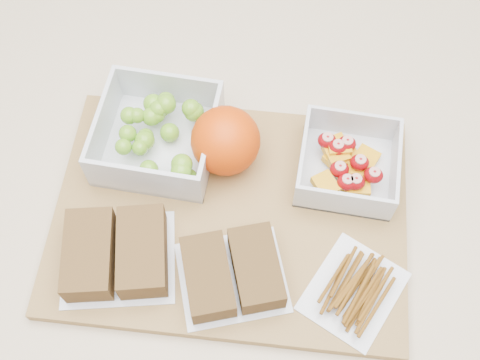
{
  "coord_description": "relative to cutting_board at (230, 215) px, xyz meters",
  "views": [
    {
      "loc": [
        0.07,
        -0.32,
        1.57
      ],
      "look_at": [
        0.01,
        0.02,
        0.93
      ],
      "focal_mm": 45.0,
      "sensor_mm": 36.0,
      "label": 1
    }
  ],
  "objects": [
    {
      "name": "counter",
      "position": [
        -0.0,
        0.02,
        -0.46
      ],
      "size": [
        1.2,
        0.9,
        0.9
      ],
      "primitive_type": "cube",
      "color": "beige",
      "rests_on": "ground"
    },
    {
      "name": "fruit_container",
      "position": [
        0.13,
        0.08,
        0.03
      ],
      "size": [
        0.12,
        0.12,
        0.05
      ],
      "color": "silver",
      "rests_on": "cutting_board"
    },
    {
      "name": "sandwich_bag_center",
      "position": [
        0.02,
        -0.08,
        0.03
      ],
      "size": [
        0.15,
        0.14,
        0.04
      ],
      "color": "silver",
      "rests_on": "cutting_board"
    },
    {
      "name": "pretzel_bag",
      "position": [
        0.15,
        -0.07,
        0.02
      ],
      "size": [
        0.13,
        0.14,
        0.02
      ],
      "color": "silver",
      "rests_on": "cutting_board"
    },
    {
      "name": "grape_container",
      "position": [
        -0.1,
        0.08,
        0.03
      ],
      "size": [
        0.14,
        0.14,
        0.06
      ],
      "color": "silver",
      "rests_on": "cutting_board"
    },
    {
      "name": "ground",
      "position": [
        -0.0,
        0.02,
        -0.91
      ],
      "size": [
        4.0,
        4.0,
        0.0
      ],
      "primitive_type": "plane",
      "color": "gray",
      "rests_on": "ground"
    },
    {
      "name": "cutting_board",
      "position": [
        0.0,
        0.0,
        0.0
      ],
      "size": [
        0.44,
        0.33,
        0.02
      ],
      "primitive_type": "cube",
      "rotation": [
        0.0,
        0.0,
        0.07
      ],
      "color": "olive",
      "rests_on": "counter"
    },
    {
      "name": "orange",
      "position": [
        -0.02,
        0.07,
        0.05
      ],
      "size": [
        0.08,
        0.08,
        0.08
      ],
      "primitive_type": "sphere",
      "color": "#E24205",
      "rests_on": "cutting_board"
    },
    {
      "name": "sandwich_bag_left",
      "position": [
        -0.12,
        -0.08,
        0.03
      ],
      "size": [
        0.15,
        0.14,
        0.04
      ],
      "color": "silver",
      "rests_on": "cutting_board"
    }
  ]
}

